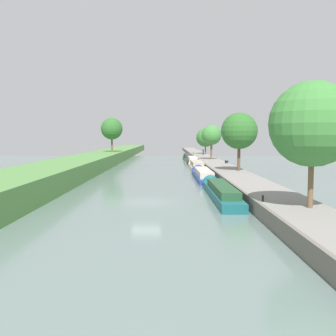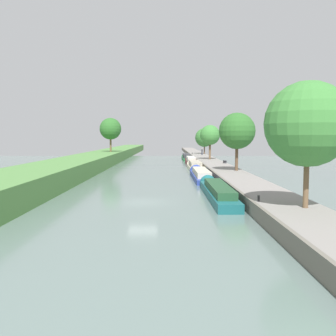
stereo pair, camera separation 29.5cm
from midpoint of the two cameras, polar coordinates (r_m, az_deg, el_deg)
name	(u,v)px [view 1 (the left image)]	position (r m, az deg, el deg)	size (l,w,h in m)	color
ground_plane	(145,202)	(32.77, -3.70, -5.14)	(160.00, 160.00, 0.00)	slate
left_grassy_bank	(4,189)	(35.45, -23.57, -2.95)	(7.56, 260.00, 2.24)	#518442
right_towpath	(267,196)	(33.69, 14.30, -4.13)	(4.26, 260.00, 1.02)	gray
stone_quay	(240,196)	(33.19, 10.52, -4.14)	(0.25, 260.00, 1.07)	#6B665B
narrowboat_teal	(219,191)	(35.80, 7.41, -3.43)	(1.92, 16.13, 1.90)	#195B60
narrowboat_blue	(201,174)	(51.70, 4.87, -0.94)	(2.10, 15.49, 2.02)	#283D93
narrowboat_cream	(195,166)	(66.15, 3.97, 0.34)	(2.12, 13.69, 2.19)	beige
narrowboat_maroon	(191,161)	(79.12, 3.36, 1.08)	(1.87, 12.17, 2.09)	maroon
narrowboat_green	(187,157)	(94.09, 2.70, 1.63)	(1.92, 14.22, 2.07)	#1E6033
tree_rightbank_near	(311,124)	(25.90, 20.35, 6.17)	(5.47, 5.47, 8.11)	brown
tree_rightbank_midnear	(238,131)	(52.24, 10.30, 5.46)	(4.90, 4.90, 7.81)	brown
tree_rightbank_midfar	(210,135)	(78.11, 6.27, 4.91)	(4.06, 4.06, 6.97)	brown
tree_rightbank_far	(205,138)	(103.54, 5.42, 4.55)	(5.02, 5.02, 6.88)	brown
tree_leftbank_downstream	(111,129)	(86.73, -8.65, 5.81)	(4.85, 4.85, 7.59)	brown
person_walking	(202,152)	(96.54, 5.06, 2.47)	(0.34, 0.34, 1.66)	#282D42
mooring_bollard_near	(262,198)	(27.73, 13.56, -4.44)	(0.16, 0.16, 0.45)	black
mooring_bollard_far	(192,153)	(101.05, 3.58, 2.21)	(0.16, 0.16, 0.45)	black
park_bench	(226,161)	(67.00, 8.49, 1.02)	(0.44, 1.50, 0.47)	#333338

